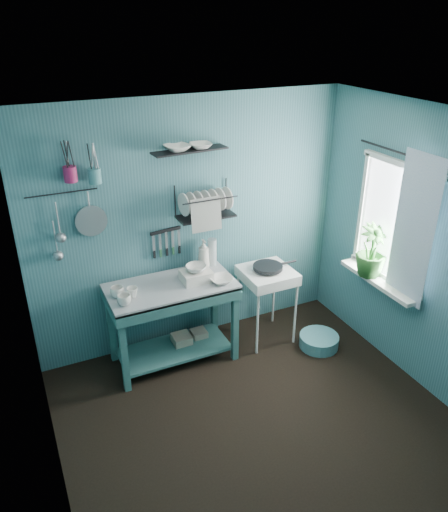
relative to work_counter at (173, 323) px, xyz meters
name	(u,v)px	position (x,y,z in m)	size (l,w,h in m)	color
floor	(261,424)	(0.36, -1.15, -0.42)	(3.20, 3.20, 0.00)	black
ceiling	(274,125)	(0.36, -1.15, 2.08)	(3.20, 3.20, 0.00)	silver
wall_back	(191,226)	(0.36, 0.35, 0.83)	(3.20, 3.20, 0.00)	#35656E
wall_front	(417,439)	(0.36, -2.65, 0.83)	(3.20, 3.20, 0.00)	#35656E
wall_left	(39,354)	(-1.24, -1.15, 0.83)	(3.00, 3.00, 0.00)	#35656E
wall_right	(429,257)	(1.96, -1.15, 0.83)	(3.00, 3.00, 0.00)	#35656E
work_counter	(173,323)	(0.00, 0.00, 0.00)	(1.20, 0.60, 0.85)	#2D605F
mug_left	(124,300)	(-0.48, -0.16, 0.47)	(0.12, 0.12, 0.10)	silver
mug_mid	(132,292)	(-0.38, -0.06, 0.47)	(0.10, 0.10, 0.09)	silver
mug_right	(117,292)	(-0.50, 0.00, 0.47)	(0.12, 0.12, 0.10)	silver
wash_tub	(196,276)	(0.25, -0.02, 0.47)	(0.28, 0.22, 0.10)	silver
tub_bowl	(196,268)	(0.25, -0.02, 0.55)	(0.20, 0.20, 0.06)	silver
soap_bottle	(204,254)	(0.42, 0.20, 0.57)	(0.12, 0.12, 0.30)	silver
water_bottle	(212,252)	(0.52, 0.22, 0.56)	(0.09, 0.09, 0.28)	#AFBFC3
counter_bowl	(221,280)	(0.45, -0.15, 0.45)	(0.22, 0.22, 0.05)	silver
hotplate_stand	(266,304)	(1.01, -0.04, -0.02)	(0.50, 0.50, 0.80)	white
frying_pan	(268,267)	(1.01, -0.04, 0.41)	(0.30, 0.30, 0.04)	black
knife_strip	(166,231)	(0.08, 0.32, 0.84)	(0.32, 0.02, 0.03)	black
dish_rack	(206,201)	(0.46, 0.22, 1.11)	(0.55, 0.24, 0.32)	black
upper_shelf	(190,150)	(0.33, 0.25, 1.60)	(0.70, 0.18, 0.01)	black
shelf_bowl_left	(177,149)	(0.21, 0.25, 1.62)	(0.22, 0.22, 0.06)	silver
shelf_bowl_right	(201,147)	(0.43, 0.25, 1.62)	(0.20, 0.20, 0.05)	silver
utensil_cup_magenta	(70,174)	(-0.73, 0.27, 1.51)	(0.11, 0.11, 0.13)	#A11D52
utensil_cup_teal	(95,176)	(-0.53, 0.27, 1.47)	(0.11, 0.11, 0.13)	teal
colander	(91,221)	(-0.60, 0.30, 1.06)	(0.28, 0.28, 0.03)	#A4A5AC
ladle_outer	(58,219)	(-0.88, 0.31, 1.13)	(0.01, 0.01, 0.30)	#A4A5AC
ladle_inner	(55,237)	(-0.92, 0.31, 0.96)	(0.01, 0.01, 0.30)	#A4A5AC
hook_rail	(61,193)	(-0.81, 0.32, 1.34)	(0.01, 0.01, 0.60)	black
window_glass	(394,223)	(1.94, -0.70, 0.98)	(1.10, 1.10, 0.00)	white
windowsill	(378,281)	(1.86, -0.70, 0.39)	(0.16, 0.95, 0.04)	white
curtain	(413,231)	(1.88, -1.00, 1.03)	(1.35, 1.35, 0.00)	white
curtain_rod	(401,153)	(1.90, -0.70, 1.63)	(0.02, 0.02, 1.05)	black
potted_plant	(372,251)	(1.83, -0.59, 0.67)	(0.29, 0.29, 0.52)	#2A6227
storage_tin_large	(182,344)	(0.10, 0.05, -0.31)	(0.18, 0.18, 0.22)	gray
storage_tin_small	(199,339)	(0.30, 0.08, -0.32)	(0.15, 0.15, 0.20)	gray
floor_basin	(319,341)	(1.43, -0.44, -0.36)	(0.40, 0.40, 0.13)	teal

